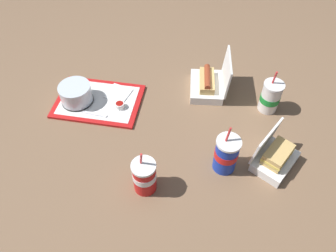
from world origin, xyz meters
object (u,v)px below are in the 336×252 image
at_px(food_tray, 99,101).
at_px(ketchup_cup, 120,105).
at_px(cake_container, 76,94).
at_px(clamshell_hotdog_left, 209,83).
at_px(clamshell_sandwich_center, 275,157).
at_px(soda_cup_center, 226,154).
at_px(soda_cup_front, 144,176).
at_px(soda_cup_corner, 270,97).
at_px(plastic_fork, 95,114).

height_order(food_tray, ketchup_cup, ketchup_cup).
bearing_deg(cake_container, ketchup_cup, 167.97).
xyz_separation_m(clamshell_hotdog_left, clamshell_sandwich_center, (-0.21, 0.40, 0.00)).
bearing_deg(soda_cup_center, clamshell_hotdog_left, -86.37).
distance_m(food_tray, soda_cup_front, 0.49).
xyz_separation_m(clamshell_hotdog_left, soda_cup_corner, (-0.25, 0.11, 0.03)).
xyz_separation_m(ketchup_cup, clamshell_sandwich_center, (-0.60, 0.28, 0.02)).
height_order(ketchup_cup, soda_cup_center, soda_cup_center).
bearing_deg(soda_cup_center, ketchup_cup, -35.06).
xyz_separation_m(plastic_fork, clamshell_hotdog_left, (-0.50, -0.16, 0.03)).
bearing_deg(clamshell_sandwich_center, clamshell_hotdog_left, -62.18).
relative_size(ketchup_cup, soda_cup_center, 0.19).
bearing_deg(cake_container, food_tray, -178.18).
distance_m(food_tray, soda_cup_center, 0.62).
xyz_separation_m(food_tray, soda_cup_center, (-0.52, 0.34, 0.07)).
relative_size(plastic_fork, soda_cup_front, 0.54).
height_order(plastic_fork, soda_cup_center, soda_cup_center).
distance_m(ketchup_cup, soda_cup_front, 0.41).
distance_m(plastic_fork, soda_cup_center, 0.58).
height_order(food_tray, cake_container, cake_container).
distance_m(plastic_fork, soda_cup_corner, 0.75).
bearing_deg(soda_cup_corner, ketchup_cup, 0.70).
distance_m(soda_cup_corner, soda_cup_front, 0.64).
xyz_separation_m(ketchup_cup, soda_cup_front, (-0.13, 0.38, 0.05)).
bearing_deg(soda_cup_front, soda_cup_center, -163.01).
bearing_deg(soda_cup_center, soda_cup_front, 16.99).
height_order(clamshell_hotdog_left, clamshell_sandwich_center, clamshell_hotdog_left).
xyz_separation_m(cake_container, clamshell_hotdog_left, (-0.58, -0.08, -0.01)).
bearing_deg(plastic_fork, soda_cup_front, 138.62).
xyz_separation_m(soda_cup_center, soda_cup_front, (0.29, 0.09, -0.01)).
relative_size(cake_container, clamshell_hotdog_left, 0.69).
xyz_separation_m(plastic_fork, clamshell_sandwich_center, (-0.71, 0.24, 0.03)).
relative_size(food_tray, clamshell_sandwich_center, 1.91).
bearing_deg(cake_container, plastic_fork, 136.29).
distance_m(ketchup_cup, soda_cup_corner, 0.64).
height_order(ketchup_cup, clamshell_sandwich_center, clamshell_sandwich_center).
height_order(clamshell_sandwich_center, soda_cup_front, soda_cup_front).
distance_m(cake_container, ketchup_cup, 0.20).
height_order(ketchup_cup, clamshell_hotdog_left, clamshell_hotdog_left).
relative_size(plastic_fork, soda_cup_corner, 0.54).
bearing_deg(soda_cup_front, ketchup_cup, -71.54).
xyz_separation_m(food_tray, soda_cup_corner, (-0.74, 0.04, 0.06)).
bearing_deg(ketchup_cup, food_tray, -23.35).
xyz_separation_m(plastic_fork, soda_cup_center, (-0.52, 0.25, 0.06)).
relative_size(cake_container, soda_cup_center, 0.65).
relative_size(clamshell_hotdog_left, soda_cup_center, 0.94).
distance_m(cake_container, clamshell_sandwich_center, 0.86).
bearing_deg(soda_cup_front, plastic_fork, -55.73).
bearing_deg(food_tray, clamshell_sandwich_center, 155.34).
bearing_deg(clamshell_sandwich_center, food_tray, -24.66).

